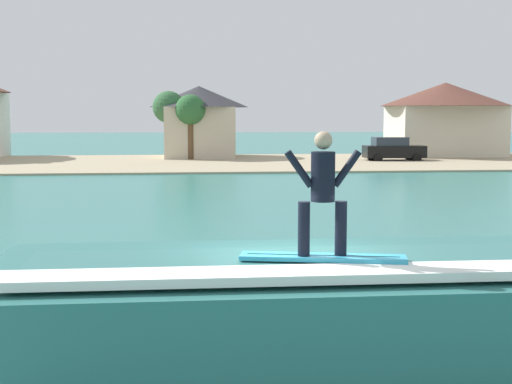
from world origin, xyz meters
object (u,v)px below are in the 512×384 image
at_px(tree_tall_bare, 169,109).
at_px(surfboard, 323,257).
at_px(surfer, 323,187).
at_px(house_small_cottage, 199,117).
at_px(car_far_shore, 393,149).
at_px(wave_crest, 292,310).
at_px(house_gabled_white, 445,113).
at_px(tree_short_bushy, 190,111).

bearing_deg(tree_tall_bare, surfboard, -86.09).
xyz_separation_m(surfer, house_small_cottage, (-0.80, 48.26, 0.69)).
relative_size(car_far_shore, house_small_cottage, 0.57).
bearing_deg(wave_crest, house_gabled_white, 67.29).
xyz_separation_m(surfboard, tree_tall_bare, (-3.19, 46.66, 2.33)).
distance_m(wave_crest, house_small_cottage, 47.69).
bearing_deg(surfboard, house_small_cottage, 90.96).
distance_m(surfer, car_far_shore, 44.79).
xyz_separation_m(surfer, tree_tall_bare, (-3.18, 46.67, 1.38)).
height_order(surfboard, car_far_shore, car_far_shore).
xyz_separation_m(surfboard, surfer, (-0.01, -0.01, 0.95)).
distance_m(wave_crest, tree_tall_bare, 46.23).
distance_m(surfboard, tree_tall_bare, 46.82).
bearing_deg(wave_crest, surfboard, -63.32).
bearing_deg(house_small_cottage, tree_tall_bare, -146.27).
bearing_deg(tree_short_bushy, house_gabled_white, 8.11).
xyz_separation_m(car_far_shore, house_gabled_white, (5.96, 5.47, 2.70)).
height_order(surfboard, surfer, surfer).
bearing_deg(wave_crest, surfer, -64.58).
xyz_separation_m(surfboard, car_far_shore, (13.59, 42.63, -0.71)).
bearing_deg(wave_crest, house_small_cottage, 90.60).
bearing_deg(tree_tall_bare, car_far_shore, -13.49).
bearing_deg(surfer, house_small_cottage, 90.95).
xyz_separation_m(wave_crest, tree_tall_bare, (-2.88, 46.03, 3.22)).
bearing_deg(house_gabled_white, tree_short_bushy, -171.89).
distance_m(wave_crest, surfer, 1.97).
height_order(wave_crest, car_far_shore, car_far_shore).
bearing_deg(house_gabled_white, surfboard, -112.12).
bearing_deg(surfboard, surfer, -126.94).
distance_m(car_far_shore, tree_short_bushy, 15.56).
height_order(wave_crest, tree_tall_bare, tree_tall_bare).
bearing_deg(surfer, wave_crest, 115.42).
relative_size(wave_crest, tree_short_bushy, 1.70).
height_order(surfboard, tree_tall_bare, tree_tall_bare).
relative_size(car_far_shore, tree_tall_bare, 0.84).
bearing_deg(house_gabled_white, wave_crest, -112.71).
bearing_deg(surfboard, wave_crest, 116.68).
bearing_deg(house_small_cottage, surfer, -89.05).
bearing_deg(tree_short_bushy, wave_crest, -88.46).
xyz_separation_m(house_small_cottage, tree_tall_bare, (-2.38, -1.59, 0.69)).
distance_m(car_far_shore, house_small_cottage, 15.63).
bearing_deg(house_small_cottage, car_far_shore, -21.30).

